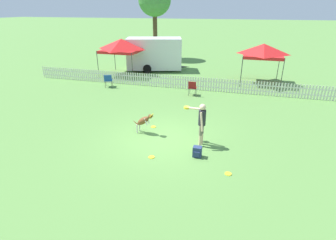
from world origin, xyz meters
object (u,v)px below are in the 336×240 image
at_px(leaping_dog, 144,121).
at_px(frisbee_near_dog, 151,157).
at_px(folding_chair_blue_left, 192,87).
at_px(tree_left_grove, 155,0).
at_px(backpack_on_grass, 197,152).
at_px(frisbee_midfield, 153,127).
at_px(canopy_tent_secondary, 122,45).
at_px(folding_chair_center, 108,80).
at_px(canopy_tent_main, 263,50).
at_px(equipment_trailer, 154,53).
at_px(handler_person, 201,120).
at_px(frisbee_near_handler, 228,174).

distance_m(leaping_dog, frisbee_near_dog, 2.11).
relative_size(folding_chair_blue_left, tree_left_grove, 0.12).
xyz_separation_m(folding_chair_blue_left, tree_left_grove, (-6.17, 11.35, 5.05)).
bearing_deg(frisbee_near_dog, backpack_on_grass, 18.14).
relative_size(frisbee_midfield, canopy_tent_secondary, 0.08).
bearing_deg(canopy_tent_secondary, backpack_on_grass, -53.80).
bearing_deg(frisbee_near_dog, folding_chair_center, 126.76).
xyz_separation_m(canopy_tent_main, equipment_trailer, (-8.53, 2.06, -0.89)).
distance_m(canopy_tent_main, equipment_trailer, 8.82).
height_order(frisbee_near_dog, canopy_tent_secondary, canopy_tent_secondary).
relative_size(leaping_dog, equipment_trailer, 0.19).
bearing_deg(tree_left_grove, handler_person, -66.21).
height_order(handler_person, canopy_tent_main, canopy_tent_main).
bearing_deg(canopy_tent_secondary, equipment_trailer, 50.47).
relative_size(backpack_on_grass, canopy_tent_main, 0.14).
bearing_deg(leaping_dog, equipment_trailer, -154.59).
height_order(leaping_dog, frisbee_near_handler, leaping_dog).
xyz_separation_m(frisbee_midfield, folding_chair_blue_left, (0.78, 5.01, 0.53)).
height_order(handler_person, canopy_tent_secondary, canopy_tent_secondary).
bearing_deg(frisbee_midfield, handler_person, -24.91).
xyz_separation_m(folding_chair_center, canopy_tent_main, (9.79, 3.84, 1.76)).
bearing_deg(frisbee_near_handler, folding_chair_center, 136.70).
relative_size(frisbee_near_dog, frisbee_midfield, 1.00).
relative_size(folding_chair_center, equipment_trailer, 0.16).
bearing_deg(folding_chair_center, folding_chair_blue_left, 155.76).
distance_m(frisbee_near_handler, tree_left_grove, 21.82).
bearing_deg(folding_chair_center, backpack_on_grass, 113.70).
xyz_separation_m(frisbee_near_handler, frisbee_midfield, (-3.52, 2.77, 0.00)).
distance_m(leaping_dog, frisbee_near_handler, 4.27).
xyz_separation_m(frisbee_near_handler, folding_chair_blue_left, (-2.74, 7.78, 0.53)).
bearing_deg(folding_chair_center, handler_person, 117.30).
relative_size(handler_person, leaping_dog, 1.63).
height_order(folding_chair_blue_left, equipment_trailer, equipment_trailer).
height_order(frisbee_near_handler, equipment_trailer, equipment_trailer).
bearing_deg(backpack_on_grass, canopy_tent_main, 77.55).
bearing_deg(frisbee_near_dog, frisbee_midfield, 107.52).
bearing_deg(folding_chair_blue_left, frisbee_near_dog, 88.55).
bearing_deg(frisbee_midfield, tree_left_grove, 108.22).
xyz_separation_m(folding_chair_blue_left, equipment_trailer, (-4.52, 6.16, 0.85)).
xyz_separation_m(frisbee_near_handler, equipment_trailer, (-7.25, 13.94, 1.38)).
distance_m(frisbee_midfield, folding_chair_center, 7.27).
distance_m(backpack_on_grass, canopy_tent_main, 11.53).
distance_m(folding_chair_blue_left, folding_chair_center, 5.79).
relative_size(leaping_dog, canopy_tent_main, 0.38).
bearing_deg(equipment_trailer, handler_person, -80.33).
bearing_deg(frisbee_near_dog, tree_left_grove, 108.13).
bearing_deg(backpack_on_grass, handler_person, 93.56).
distance_m(backpack_on_grass, folding_chair_center, 10.31).
distance_m(handler_person, canopy_tent_secondary, 12.77).
bearing_deg(leaping_dog, tree_left_grove, -154.30).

